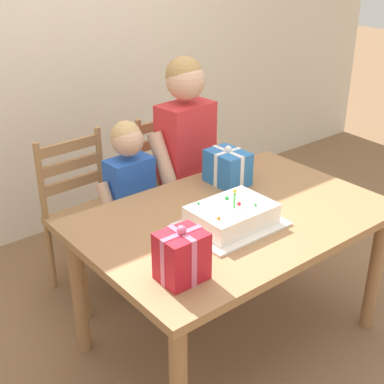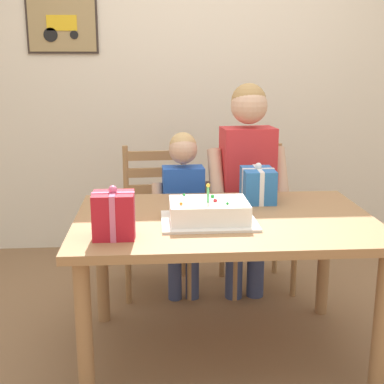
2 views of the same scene
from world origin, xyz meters
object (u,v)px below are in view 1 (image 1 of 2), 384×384
child_older (186,149)px  chair_left (89,217)px  gift_box_red_large (228,167)px  dining_table (234,231)px  gift_box_beside_cake (182,256)px  child_younger (131,194)px  birthday_cake (232,216)px  chair_right (179,187)px

child_older → chair_left: bearing=159.6°
gift_box_red_large → child_older: size_ratio=0.17×
dining_table → gift_box_beside_cake: gift_box_beside_cake is taller
gift_box_beside_cake → child_older: child_older is taller
gift_box_beside_cake → dining_table: bearing=26.7°
chair_left → child_younger: bearing=-51.4°
birthday_cake → child_younger: size_ratio=0.42×
birthday_cake → child_older: 0.78m
gift_box_red_large → gift_box_beside_cake: size_ratio=0.96×
chair_left → child_older: bearing=-20.4°
dining_table → chair_right: size_ratio=1.56×
child_younger → gift_box_beside_cake: bearing=-111.0°
dining_table → gift_box_beside_cake: bearing=-153.3°
chair_left → chair_right: size_ratio=1.00×
gift_box_red_large → gift_box_beside_cake: gift_box_beside_cake is taller
gift_box_red_large → child_older: bearing=88.9°
dining_table → chair_right: bearing=69.3°
dining_table → chair_right: 0.92m
dining_table → birthday_cake: birthday_cake is taller
gift_box_red_large → gift_box_beside_cake: (-0.72, -0.54, 0.01)m
child_older → dining_table: bearing=-108.9°
gift_box_beside_cake → chair_left: gift_box_beside_cake is taller
child_older → child_younger: 0.42m
chair_right → chair_left: bearing=180.0°
dining_table → birthday_cake: size_ratio=3.27×
birthday_cake → child_younger: child_younger is taller
gift_box_red_large → chair_left: gift_box_red_large is taller
chair_left → child_older: child_older is taller
dining_table → child_younger: (-0.16, 0.64, 0.00)m
chair_left → child_younger: size_ratio=0.88×
gift_box_beside_cake → chair_left: 1.17m
birthday_cake → chair_left: size_ratio=0.48×
gift_box_red_large → child_younger: (-0.38, 0.36, -0.18)m
chair_left → birthday_cake: bearing=-75.4°
gift_box_red_large → child_younger: child_younger is taller
dining_table → child_older: child_older is taller
child_older → gift_box_beside_cake: bearing=-129.1°
gift_box_beside_cake → child_older: size_ratio=0.17×
gift_box_red_large → chair_left: size_ratio=0.24×
chair_right → child_younger: size_ratio=0.88×
gift_box_red_large → child_older: (0.01, 0.36, -0.00)m
gift_box_red_large → gift_box_beside_cake: 0.90m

